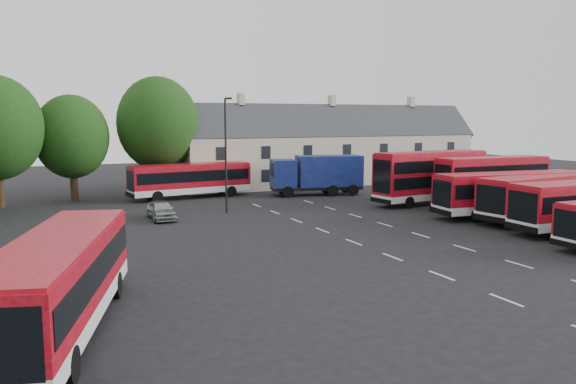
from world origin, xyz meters
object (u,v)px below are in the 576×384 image
(bus_dd_south, at_px, (492,179))
(silver_car, at_px, (161,210))
(box_truck, at_px, (318,173))
(lamppost, at_px, (226,152))
(bus_west, at_px, (59,277))

(bus_dd_south, distance_m, silver_car, 27.33)
(box_truck, height_order, lamppost, lamppost)
(bus_dd_south, distance_m, lamppost, 22.42)
(box_truck, bearing_deg, silver_car, -144.05)
(lamppost, bearing_deg, bus_dd_south, -17.33)
(bus_west, distance_m, box_truck, 37.39)
(bus_west, height_order, box_truck, box_truck)
(lamppost, bearing_deg, box_truck, 28.36)
(bus_dd_south, height_order, silver_car, bus_dd_south)
(bus_dd_south, relative_size, bus_west, 0.84)
(bus_west, xyz_separation_m, silver_car, (7.95, 20.94, -1.34))
(bus_dd_south, distance_m, box_truck, 16.16)
(box_truck, xyz_separation_m, lamppost, (-11.39, -6.14, 2.68))
(box_truck, xyz_separation_m, silver_car, (-16.79, -7.09, -1.45))
(bus_dd_south, height_order, bus_west, bus_dd_south)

